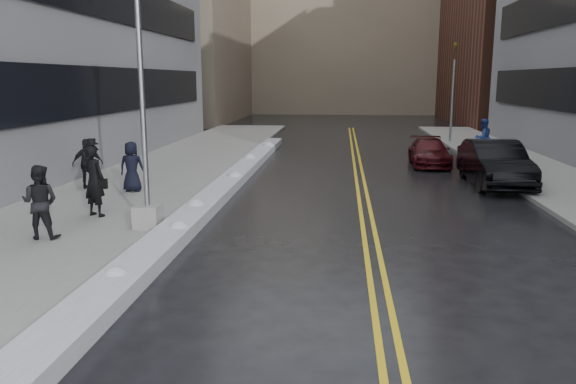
% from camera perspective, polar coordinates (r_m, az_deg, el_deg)
% --- Properties ---
extents(ground, '(160.00, 160.00, 0.00)m').
position_cam_1_polar(ground, '(12.65, -2.66, -6.98)').
color(ground, black).
rests_on(ground, ground).
extents(sidewalk_west, '(5.50, 50.00, 0.15)m').
position_cam_1_polar(sidewalk_west, '(23.45, -13.21, 1.51)').
color(sidewalk_west, gray).
rests_on(sidewalk_west, ground).
extents(sidewalk_east, '(4.00, 50.00, 0.15)m').
position_cam_1_polar(sidewalk_east, '(23.72, 25.80, 0.78)').
color(sidewalk_east, gray).
rests_on(sidewalk_east, ground).
extents(lane_line_left, '(0.12, 50.00, 0.01)m').
position_cam_1_polar(lane_line_left, '(22.25, 6.99, 1.02)').
color(lane_line_left, gold).
rests_on(lane_line_left, ground).
extents(lane_line_right, '(0.12, 50.00, 0.01)m').
position_cam_1_polar(lane_line_right, '(22.26, 7.76, 1.00)').
color(lane_line_right, gold).
rests_on(lane_line_right, ground).
extents(snow_ridge, '(0.90, 30.00, 0.34)m').
position_cam_1_polar(snow_ridge, '(20.67, -6.28, 0.70)').
color(snow_ridge, silver).
rests_on(snow_ridge, ground).
extents(building_west_far, '(14.00, 22.00, 18.00)m').
position_cam_1_polar(building_west_far, '(58.69, -12.11, 16.08)').
color(building_west_far, gray).
rests_on(building_west_far, ground).
extents(building_far, '(36.00, 16.00, 22.00)m').
position_cam_1_polar(building_far, '(72.22, 5.91, 16.94)').
color(building_far, gray).
rests_on(building_far, ground).
extents(lamppost, '(0.65, 0.65, 7.62)m').
position_cam_1_polar(lamppost, '(14.83, -14.42, 5.43)').
color(lamppost, gray).
rests_on(lamppost, sidewalk_west).
extents(fire_hydrant, '(0.26, 0.26, 0.73)m').
position_cam_1_polar(fire_hydrant, '(23.32, 23.59, 1.98)').
color(fire_hydrant, maroon).
rests_on(fire_hydrant, sidewalk_east).
extents(traffic_signal, '(0.16, 0.20, 6.00)m').
position_cam_1_polar(traffic_signal, '(36.52, 16.41, 10.05)').
color(traffic_signal, gray).
rests_on(traffic_signal, sidewalk_east).
extents(pedestrian_fedora, '(0.88, 0.74, 2.05)m').
position_cam_1_polar(pedestrian_fedora, '(16.74, -19.08, 1.10)').
color(pedestrian_fedora, black).
rests_on(pedestrian_fedora, sidewalk_west).
extents(pedestrian_b, '(0.92, 0.74, 1.82)m').
position_cam_1_polar(pedestrian_b, '(14.88, -23.89, -0.93)').
color(pedestrian_b, black).
rests_on(pedestrian_b, sidewalk_west).
extents(pedestrian_c, '(0.88, 0.60, 1.74)m').
position_cam_1_polar(pedestrian_c, '(20.10, -15.59, 2.50)').
color(pedestrian_c, black).
rests_on(pedestrian_c, sidewalk_west).
extents(pedestrian_d, '(1.12, 0.77, 1.77)m').
position_cam_1_polar(pedestrian_d, '(21.15, -19.68, 2.73)').
color(pedestrian_d, black).
rests_on(pedestrian_d, sidewalk_west).
extents(pedestrian_east, '(1.16, 1.07, 1.91)m').
position_cam_1_polar(pedestrian_east, '(29.73, 19.18, 5.22)').
color(pedestrian_east, navy).
rests_on(pedestrian_east, sidewalk_east).
extents(car_black, '(1.83, 5.20, 1.71)m').
position_cam_1_polar(car_black, '(22.57, 20.26, 2.73)').
color(car_black, black).
rests_on(car_black, ground).
extents(car_maroon, '(1.88, 4.32, 1.24)m').
position_cam_1_polar(car_maroon, '(27.14, 14.16, 3.94)').
color(car_maroon, '#39090E').
rests_on(car_maroon, ground).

